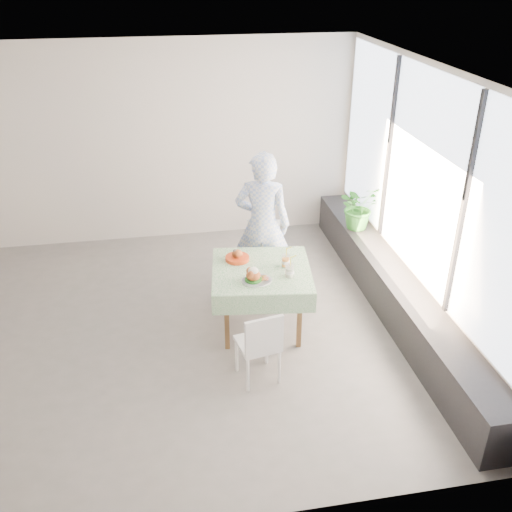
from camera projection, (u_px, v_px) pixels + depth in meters
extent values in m
plane|color=#605D5B|center=(151.00, 334.00, 6.32)|extent=(6.00, 6.00, 0.00)
plane|color=white|center=(124.00, 73.00, 5.01)|extent=(6.00, 6.00, 0.00)
cube|color=beige|center=(140.00, 145.00, 7.84)|extent=(6.00, 0.02, 2.80)
cube|color=beige|center=(138.00, 384.00, 3.49)|extent=(6.00, 0.02, 2.80)
cube|color=beige|center=(422.00, 199.00, 6.13)|extent=(0.02, 5.00, 2.80)
cube|color=#D1E0F9|center=(423.00, 177.00, 6.00)|extent=(0.01, 4.80, 2.18)
cube|color=black|center=(393.00, 291.00, 6.64)|extent=(0.40, 4.80, 0.50)
cube|color=brown|center=(261.00, 272.00, 6.11)|extent=(1.01, 1.01, 0.04)
cube|color=white|center=(261.00, 270.00, 6.10)|extent=(1.17, 1.17, 0.01)
cube|color=white|center=(263.00, 258.00, 6.96)|extent=(0.49, 0.49, 0.04)
cube|color=white|center=(263.00, 235.00, 7.02)|extent=(0.41, 0.12, 0.41)
cube|color=white|center=(258.00, 344.00, 5.49)|extent=(0.44, 0.44, 0.04)
cube|color=white|center=(264.00, 336.00, 5.26)|extent=(0.38, 0.11, 0.38)
imported|color=#95B1EE|center=(263.00, 225.00, 6.73)|extent=(0.75, 0.60, 1.80)
cylinder|color=white|center=(257.00, 281.00, 5.87)|extent=(0.32, 0.32, 0.02)
cylinder|color=#124A13|center=(253.00, 280.00, 5.86)|extent=(0.18, 0.18, 0.02)
ellipsoid|color=#A15326|center=(253.00, 275.00, 5.83)|extent=(0.15, 0.14, 0.12)
ellipsoid|color=white|center=(253.00, 271.00, 5.81)|extent=(0.11, 0.10, 0.07)
cylinder|color=#A1230F|center=(266.00, 278.00, 5.86)|extent=(0.05, 0.05, 0.03)
cylinder|color=white|center=(286.00, 261.00, 6.13)|extent=(0.09, 0.09, 0.13)
cylinder|color=orange|center=(286.00, 262.00, 6.14)|extent=(0.08, 0.08, 0.09)
cylinder|color=white|center=(286.00, 255.00, 6.10)|extent=(0.09, 0.09, 0.01)
cylinder|color=yellow|center=(286.00, 252.00, 6.08)|extent=(0.01, 0.03, 0.18)
cylinder|color=white|center=(290.00, 271.00, 5.93)|extent=(0.09, 0.09, 0.14)
cylinder|color=beige|center=(290.00, 272.00, 5.94)|extent=(0.08, 0.08, 0.10)
cylinder|color=white|center=(290.00, 265.00, 5.90)|extent=(0.10, 0.10, 0.01)
cylinder|color=yellow|center=(291.00, 261.00, 5.87)|extent=(0.01, 0.03, 0.19)
cylinder|color=#BD3913|center=(237.00, 258.00, 6.27)|extent=(0.26, 0.26, 0.04)
cylinder|color=white|center=(237.00, 257.00, 6.27)|extent=(0.22, 0.22, 0.02)
ellipsoid|color=#A15326|center=(237.00, 254.00, 6.25)|extent=(0.12, 0.11, 0.10)
imported|color=#2F7426|center=(359.00, 207.00, 7.46)|extent=(0.65, 0.61, 0.60)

